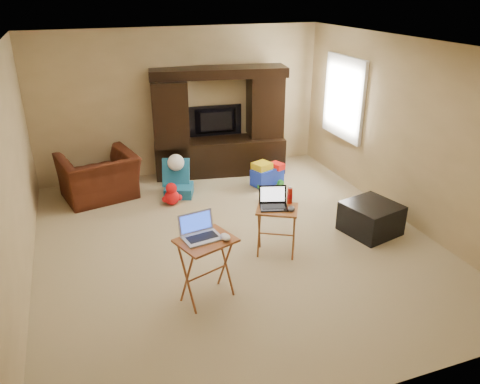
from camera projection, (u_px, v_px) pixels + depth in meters
name	position (u px, v px, depth m)	size (l,w,h in m)	color
floor	(235.00, 241.00, 6.20)	(5.50, 5.50, 0.00)	#CEB98E
ceiling	(234.00, 45.00, 5.18)	(5.50, 5.50, 0.00)	silver
wall_back	(182.00, 103.00, 8.05)	(5.00, 5.00, 0.00)	tan
wall_front	(362.00, 271.00, 3.33)	(5.00, 5.00, 0.00)	tan
wall_left	(10.00, 179.00, 4.92)	(5.50, 5.50, 0.00)	tan
wall_right	(405.00, 132.00, 6.47)	(5.50, 5.50, 0.00)	tan
window_pane	(345.00, 98.00, 7.73)	(1.20, 1.20, 0.00)	white
window_frame	(344.00, 98.00, 7.73)	(0.06, 1.14, 1.34)	white
entertainment_center	(219.00, 122.00, 8.09)	(2.28, 0.57, 1.86)	black
television	(216.00, 122.00, 8.26)	(0.95, 0.12, 0.54)	black
recliner	(99.00, 177.00, 7.32)	(1.11, 0.97, 0.72)	#4B1F10
child_rocker	(178.00, 179.00, 7.44)	(0.43, 0.50, 0.58)	#19618B
plush_toy	(172.00, 194.00, 7.17)	(0.32, 0.27, 0.36)	red
push_toy	(267.00, 173.00, 7.87)	(0.55, 0.40, 0.42)	blue
ottoman	(371.00, 218.00, 6.35)	(0.65, 0.65, 0.42)	black
tray_table_left	(207.00, 270.00, 4.94)	(0.56, 0.45, 0.73)	#9D4A26
tray_table_right	(276.00, 231.00, 5.79)	(0.49, 0.39, 0.64)	brown
laptop_left	(202.00, 228.00, 4.76)	(0.38, 0.31, 0.24)	#AFAFB3
laptop_right	(274.00, 199.00, 5.62)	(0.33, 0.28, 0.24)	black
mouse_left	(225.00, 237.00, 4.78)	(0.09, 0.15, 0.06)	silver
mouse_right	(291.00, 209.00, 5.59)	(0.08, 0.13, 0.05)	#3F4044
water_bottle	(290.00, 196.00, 5.75)	(0.06, 0.06, 0.20)	red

